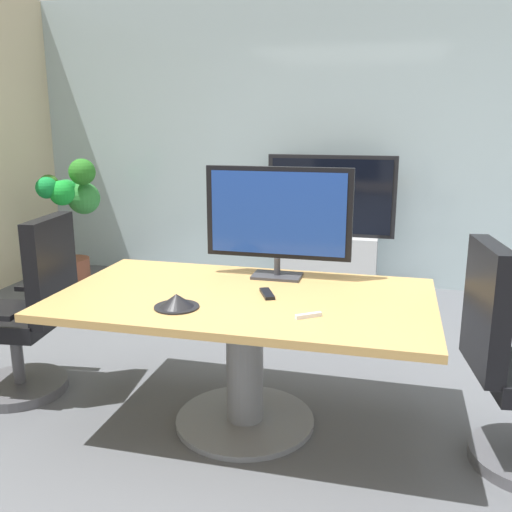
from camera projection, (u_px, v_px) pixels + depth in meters
name	position (u px, v px, depth m)	size (l,w,h in m)	color
ground_plane	(255.00, 415.00, 3.17)	(7.14, 7.14, 0.00)	#515459
wall_back_glass_partition	(325.00, 142.00, 5.52)	(6.14, 0.10, 2.83)	#9EB2B7
conference_table	(245.00, 329.00, 2.96)	(1.94, 1.10, 0.74)	#B2894C
office_chair_left	(29.00, 322.00, 3.33)	(0.62, 0.60, 1.09)	#4C4C51
tv_monitor	(278.00, 216.00, 3.17)	(0.84, 0.18, 0.64)	#333338
wall_display_unit	(330.00, 246.00, 5.38)	(1.20, 0.36, 1.31)	#B7BABC
potted_plant	(72.00, 213.00, 5.42)	(0.56, 0.63, 1.27)	brown
conference_phone	(177.00, 302.00, 2.71)	(0.22, 0.22, 0.07)	black
remote_control	(267.00, 294.00, 2.91)	(0.05, 0.17, 0.02)	black
whiteboard_marker	(309.00, 316.00, 2.58)	(0.13, 0.02, 0.02)	silver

